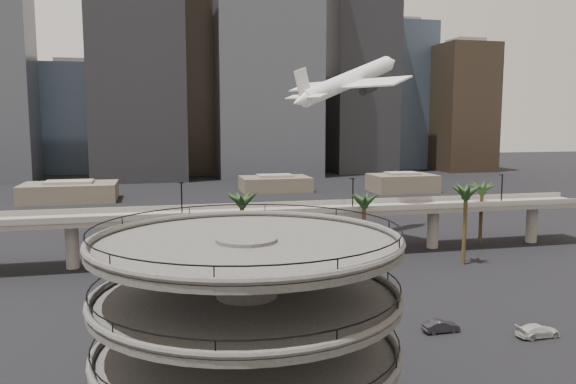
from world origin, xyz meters
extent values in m
cylinder|color=#444240|center=(-13.00, -4.00, 8.00)|extent=(4.40, 4.40, 16.50)
cylinder|color=#444240|center=(-13.00, -4.00, 7.78)|extent=(22.00, 22.00, 0.45)
torus|color=#444240|center=(-13.00, -4.00, 8.25)|extent=(22.20, 22.20, 0.50)
torus|color=black|center=(-13.00, -4.00, 9.05)|extent=(21.80, 21.80, 0.10)
cylinder|color=#444240|center=(-13.00, -4.00, 11.78)|extent=(22.00, 22.00, 0.45)
torus|color=#444240|center=(-13.00, -4.00, 12.25)|extent=(22.20, 22.20, 0.50)
torus|color=black|center=(-13.00, -4.00, 13.05)|extent=(21.80, 21.80, 0.10)
cylinder|color=#444240|center=(-13.00, -4.00, 15.78)|extent=(22.00, 22.00, 0.45)
torus|color=#444240|center=(-13.00, -4.00, 16.25)|extent=(22.20, 22.20, 0.50)
torus|color=black|center=(-13.00, -4.00, 17.05)|extent=(21.80, 21.80, 0.10)
cube|color=slate|center=(0.00, 55.00, 8.00)|extent=(130.00, 9.00, 0.90)
cube|color=slate|center=(0.00, 50.50, 8.90)|extent=(130.00, 0.30, 1.00)
cube|color=slate|center=(0.00, 59.50, 8.90)|extent=(130.00, 0.30, 1.00)
cylinder|color=slate|center=(-33.00, 55.00, 3.80)|extent=(2.20, 2.20, 8.00)
cylinder|color=slate|center=(-11.00, 55.00, 3.80)|extent=(2.20, 2.20, 8.00)
cylinder|color=slate|center=(11.00, 55.00, 3.80)|extent=(2.20, 2.20, 8.00)
cylinder|color=slate|center=(33.00, 55.00, 3.80)|extent=(2.20, 2.20, 8.00)
cylinder|color=slate|center=(55.00, 55.00, 3.80)|extent=(2.20, 2.20, 8.00)
cylinder|color=black|center=(-15.00, 51.00, 11.50)|extent=(0.24, 0.24, 6.00)
cylinder|color=black|center=(15.00, 51.00, 11.50)|extent=(0.24, 0.24, 6.00)
cylinder|color=black|center=(45.00, 51.00, 11.50)|extent=(0.24, 0.24, 6.00)
cylinder|color=#4D3C21|center=(-6.00, 44.00, 6.08)|extent=(0.70, 0.70, 12.15)
ellipsoid|color=#1E3819|center=(-6.00, 44.00, 12.55)|extent=(4.40, 4.40, 2.00)
cylinder|color=#4D3C21|center=(16.00, 48.00, 5.40)|extent=(0.70, 0.70, 10.80)
ellipsoid|color=#1E3819|center=(16.00, 48.00, 11.20)|extent=(4.40, 4.40, 2.00)
cylinder|color=#4D3C21|center=(32.00, 42.00, 6.30)|extent=(0.70, 0.70, 12.60)
ellipsoid|color=#1E3819|center=(32.00, 42.00, 13.00)|extent=(4.40, 4.40, 2.00)
cylinder|color=#4D3C21|center=(44.00, 56.00, 5.62)|extent=(0.70, 0.70, 11.25)
ellipsoid|color=#1E3819|center=(44.00, 56.00, 11.65)|extent=(4.40, 4.40, 2.00)
cube|color=brown|center=(-45.00, 140.00, 2.75)|extent=(28.00, 18.00, 5.50)
cube|color=slate|center=(-45.00, 140.00, 5.90)|extent=(14.00, 9.00, 0.80)
cube|color=brown|center=(22.00, 150.00, 2.50)|extent=(24.00, 16.00, 5.00)
cube|color=slate|center=(22.00, 150.00, 5.40)|extent=(12.00, 8.00, 0.80)
cube|color=brown|center=(65.00, 138.00, 3.00)|extent=(22.00, 15.00, 6.00)
cube|color=slate|center=(65.00, 138.00, 6.40)|extent=(11.00, 7.50, 0.80)
cube|color=#33404F|center=(-55.00, 245.00, 25.58)|extent=(30.00, 30.00, 51.17)
cube|color=slate|center=(-55.00, 245.00, 52.37)|extent=(16.50, 16.50, 2.40)
cube|color=black|center=(-25.00, 200.00, 58.63)|extent=(38.00, 30.00, 117.25)
cube|color=black|center=(5.00, 225.00, 47.97)|extent=(28.00, 26.00, 95.94)
cube|color=#444750|center=(30.00, 205.00, 63.96)|extent=(45.00, 32.00, 127.91)
cube|color=gray|center=(55.00, 240.00, 22.38)|extent=(24.00, 24.00, 44.77)
cube|color=slate|center=(55.00, 240.00, 45.97)|extent=(13.20, 13.20, 2.40)
cube|color=black|center=(78.00, 215.00, 50.63)|extent=(30.00, 28.00, 101.27)
cube|color=#33404F|center=(105.00, 235.00, 37.31)|extent=(34.00, 30.00, 74.62)
cube|color=slate|center=(105.00, 235.00, 75.82)|extent=(18.70, 16.50, 2.40)
cube|color=black|center=(130.00, 210.00, 30.91)|extent=(26.00, 26.00, 61.83)
cube|color=slate|center=(130.00, 210.00, 63.03)|extent=(14.30, 14.30, 2.40)
cube|color=gray|center=(18.00, 260.00, 20.25)|extent=(22.00, 22.00, 40.51)
cube|color=slate|center=(18.00, 260.00, 41.71)|extent=(12.10, 12.10, 2.40)
cylinder|color=white|center=(19.63, 67.18, 32.73)|extent=(24.29, 15.49, 11.38)
cone|color=white|center=(31.67, 73.84, 37.26)|extent=(5.27, 4.96, 4.22)
cone|color=white|center=(7.60, 60.51, 28.20)|extent=(4.99, 4.57, 3.86)
cube|color=white|center=(19.01, 66.83, 31.91)|extent=(18.72, 27.37, 2.21)
cube|color=white|center=(9.05, 61.32, 29.14)|extent=(6.46, 9.24, 0.92)
cube|color=white|center=(8.33, 60.92, 31.62)|extent=(4.05, 2.44, 5.82)
cylinder|color=#242429|center=(17.27, 71.74, 30.81)|extent=(4.68, 3.72, 3.00)
cylinder|color=#242429|center=(22.25, 62.75, 30.81)|extent=(4.68, 3.72, 3.00)
imported|color=#B21B19|center=(1.11, 11.51, 0.71)|extent=(4.45, 2.68, 1.42)
imported|color=black|center=(12.78, 14.45, 0.71)|extent=(4.34, 1.57, 1.42)
imported|color=beige|center=(22.79, 10.55, 0.74)|extent=(5.17, 2.25, 1.48)
camera|label=1|loc=(-19.16, -42.61, 24.47)|focal=35.00mm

